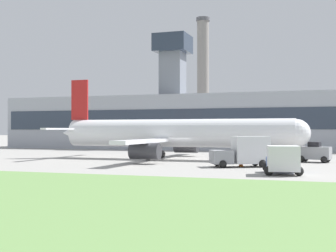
# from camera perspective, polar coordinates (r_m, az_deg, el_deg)

# --- Properties ---
(ground_plane) EXTENTS (400.00, 400.00, 0.00)m
(ground_plane) POSITION_cam_1_polar(r_m,az_deg,el_deg) (51.68, 1.73, -4.21)
(ground_plane) COLOR #999691
(terminal_building) EXTENTS (83.06, 14.99, 20.59)m
(terminal_building) POSITION_cam_1_polar(r_m,az_deg,el_deg) (81.83, 7.93, 0.59)
(terminal_building) COLOR #9EA3AD
(terminal_building) RESTS_ON ground_plane
(smokestack_left) EXTENTS (3.38, 3.38, 31.25)m
(smokestack_left) POSITION_cam_1_polar(r_m,az_deg,el_deg) (116.77, 4.29, 5.62)
(smokestack_left) COLOR gray
(smokestack_left) RESTS_ON ground_plane
(airplane) EXTENTS (29.25, 25.82, 9.42)m
(airplane) POSITION_cam_1_polar(r_m,az_deg,el_deg) (52.77, 0.64, -0.97)
(airplane) COLOR white
(airplane) RESTS_ON ground_plane
(pushback_tug) EXTENTS (3.51, 2.74, 2.11)m
(pushback_tug) POSITION_cam_1_polar(r_m,az_deg,el_deg) (51.04, 17.42, -3.18)
(pushback_tug) COLOR gray
(pushback_tug) RESTS_ON ground_plane
(baggage_truck) EXTENTS (5.58, 4.24, 2.78)m
(baggage_truck) POSITION_cam_1_polar(r_m,az_deg,el_deg) (43.12, 9.22, -3.16)
(baggage_truck) COLOR gray
(baggage_truck) RESTS_ON ground_plane
(fuel_truck) EXTENTS (3.31, 4.44, 2.18)m
(fuel_truck) POSITION_cam_1_polar(r_m,az_deg,el_deg) (36.47, 13.79, -4.08)
(fuel_truck) COLOR #2D4C93
(fuel_truck) RESTS_ON ground_plane
(ground_crew_person) EXTENTS (0.56, 0.56, 1.83)m
(ground_crew_person) POSITION_cam_1_polar(r_m,az_deg,el_deg) (46.99, 14.19, -3.43)
(ground_crew_person) COLOR #23283D
(ground_crew_person) RESTS_ON ground_plane
(traffic_cone_near_nose) EXTENTS (0.65, 0.65, 0.70)m
(traffic_cone_near_nose) POSITION_cam_1_polar(r_m,az_deg,el_deg) (43.09, 8.88, -4.52)
(traffic_cone_near_nose) COLOR black
(traffic_cone_near_nose) RESTS_ON ground_plane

